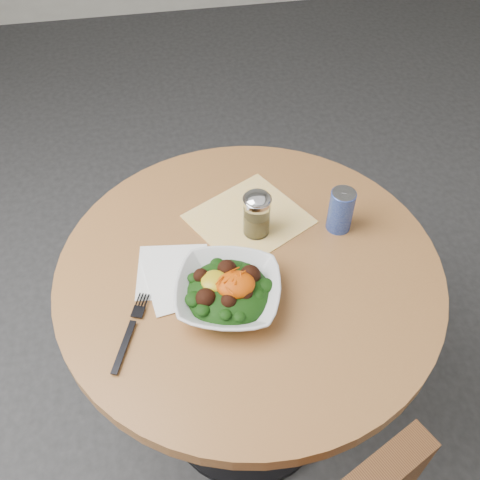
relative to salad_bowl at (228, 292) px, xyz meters
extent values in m
plane|color=#2A2A2C|center=(0.06, 0.09, -0.78)|extent=(6.00, 6.00, 0.00)
cylinder|color=black|center=(0.06, 0.09, -0.77)|extent=(0.52, 0.52, 0.03)
cylinder|color=black|center=(0.06, 0.09, -0.43)|extent=(0.10, 0.10, 0.71)
cylinder|color=#B37640|center=(0.06, 0.09, -0.05)|extent=(0.90, 0.90, 0.04)
cube|color=#FFAB0D|center=(0.09, 0.24, -0.03)|extent=(0.34, 0.33, 0.00)
cube|color=white|center=(-0.11, 0.10, -0.03)|extent=(0.18, 0.18, 0.00)
cube|color=white|center=(-0.09, 0.07, -0.03)|extent=(0.18, 0.18, 0.00)
imported|color=silver|center=(0.00, 0.00, 0.00)|extent=(0.28, 0.28, 0.06)
ellipsoid|color=black|center=(0.00, 0.00, -0.01)|extent=(0.19, 0.19, 0.07)
ellipsoid|color=#BBA012|center=(-0.03, 0.02, 0.02)|extent=(0.06, 0.06, 0.02)
ellipsoid|color=#DB5304|center=(0.02, -0.01, 0.03)|extent=(0.08, 0.07, 0.04)
cube|color=black|center=(-0.23, -0.08, -0.03)|extent=(0.06, 0.12, 0.00)
cube|color=black|center=(-0.19, 0.01, -0.03)|extent=(0.05, 0.07, 0.00)
cylinder|color=silver|center=(0.10, 0.19, 0.02)|extent=(0.06, 0.06, 0.10)
cylinder|color=#988746|center=(0.10, 0.19, 0.00)|extent=(0.05, 0.05, 0.05)
cylinder|color=silver|center=(0.10, 0.19, 0.07)|extent=(0.07, 0.07, 0.01)
ellipsoid|color=silver|center=(0.10, 0.19, 0.08)|extent=(0.06, 0.06, 0.03)
cylinder|color=navy|center=(0.30, 0.17, 0.02)|extent=(0.06, 0.06, 0.11)
cylinder|color=silver|center=(0.30, 0.17, 0.08)|extent=(0.06, 0.06, 0.00)
cube|color=silver|center=(0.31, 0.18, 0.08)|extent=(0.02, 0.02, 0.00)
camera|label=1|loc=(-0.10, -0.69, 0.93)|focal=40.00mm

